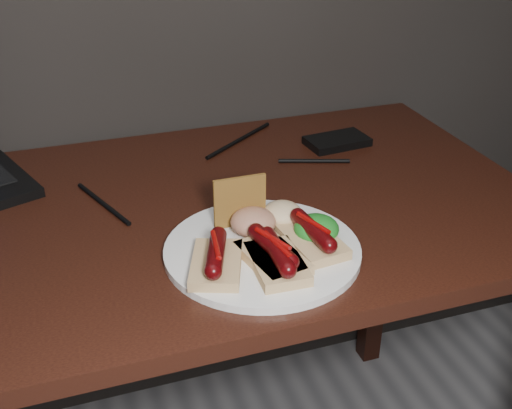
{
  "coord_description": "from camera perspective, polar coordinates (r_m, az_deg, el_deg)",
  "views": [
    {
      "loc": [
        -0.12,
        0.43,
        1.29
      ],
      "look_at": [
        0.16,
        1.24,
        0.82
      ],
      "focal_mm": 45.0,
      "sensor_mm": 36.0,
      "label": 1
    }
  ],
  "objects": [
    {
      "name": "bread_sausage_extra",
      "position": [
        0.92,
        1.88,
        -4.8
      ],
      "size": [
        0.07,
        0.12,
        0.04
      ],
      "color": "#E2CC85",
      "rests_on": "plate"
    },
    {
      "name": "desk_cables",
      "position": [
        1.2,
        -10.76,
        1.97
      ],
      "size": [
        0.89,
        0.36,
        0.01
      ],
      "color": "black",
      "rests_on": "desk"
    },
    {
      "name": "salsa_mound",
      "position": [
        1.0,
        -0.26,
        -1.54
      ],
      "size": [
        0.07,
        0.07,
        0.04
      ],
      "primitive_type": "ellipsoid",
      "color": "maroon",
      "rests_on": "plate"
    },
    {
      "name": "bread_sausage_center",
      "position": [
        0.93,
        1.48,
        -4.32
      ],
      "size": [
        0.09,
        0.13,
        0.04
      ],
      "color": "#E2CC85",
      "rests_on": "plate"
    },
    {
      "name": "plate",
      "position": [
        0.98,
        0.56,
        -4.09
      ],
      "size": [
        0.33,
        0.33,
        0.01
      ],
      "primitive_type": "cylinder",
      "rotation": [
        0.0,
        0.0,
        -0.1
      ],
      "color": "white",
      "rests_on": "desk"
    },
    {
      "name": "crispbread",
      "position": [
        1.01,
        -1.45,
        0.27
      ],
      "size": [
        0.09,
        0.01,
        0.08
      ],
      "primitive_type": "cube",
      "color": "#A7712D",
      "rests_on": "plate"
    },
    {
      "name": "desk",
      "position": [
        1.14,
        -9.82,
        -4.89
      ],
      "size": [
        1.4,
        0.7,
        0.75
      ],
      "color": "#37180D",
      "rests_on": "ground"
    },
    {
      "name": "bread_sausage_right",
      "position": [
        0.97,
        5.05,
        -2.86
      ],
      "size": [
        0.08,
        0.12,
        0.04
      ],
      "color": "#E2CC85",
      "rests_on": "plate"
    },
    {
      "name": "bread_sausage_left",
      "position": [
        0.92,
        -3.56,
        -4.87
      ],
      "size": [
        0.11,
        0.13,
        0.04
      ],
      "color": "#E2CC85",
      "rests_on": "plate"
    },
    {
      "name": "hard_drive",
      "position": [
        1.36,
        7.22,
        5.6
      ],
      "size": [
        0.13,
        0.09,
        0.02
      ],
      "primitive_type": "cube",
      "rotation": [
        0.0,
        0.0,
        0.1
      ],
      "color": "black",
      "rests_on": "desk"
    },
    {
      "name": "salad_greens",
      "position": [
        0.99,
        5.4,
        -2.15
      ],
      "size": [
        0.07,
        0.07,
        0.04
      ],
      "primitive_type": "ellipsoid",
      "color": "#13621B",
      "rests_on": "plate"
    },
    {
      "name": "coleslaw_mound",
      "position": [
        1.03,
        2.35,
        -0.77
      ],
      "size": [
        0.06,
        0.06,
        0.04
      ],
      "primitive_type": "ellipsoid",
      "color": "beige",
      "rests_on": "plate"
    }
  ]
}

